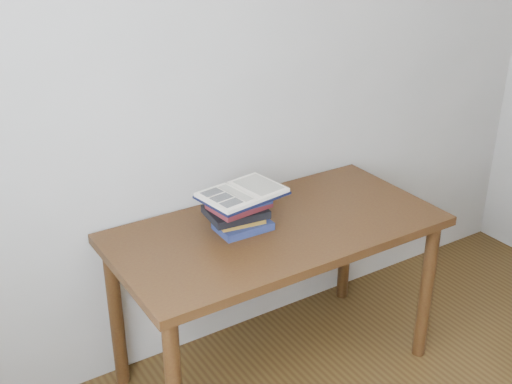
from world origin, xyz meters
TOP-DOWN VIEW (x-y plane):
  - desk at (-0.10, 1.38)m, footprint 1.38×0.69m
  - book_stack at (-0.25, 1.44)m, footprint 0.26×0.20m
  - open_book at (-0.24, 1.43)m, footprint 0.36×0.27m

SIDE VIEW (x-z plane):
  - desk at x=-0.10m, z-range 0.27..1.01m
  - book_stack at x=-0.25m, z-range 0.74..0.89m
  - open_book at x=-0.24m, z-range 0.89..0.91m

